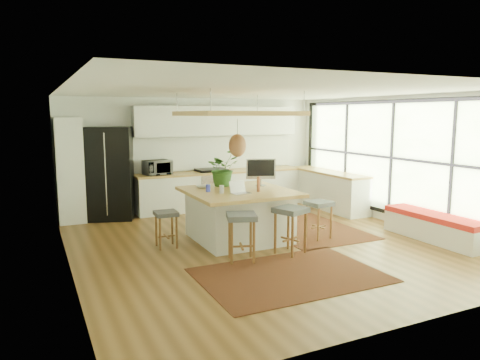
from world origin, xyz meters
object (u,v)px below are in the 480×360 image
stool_right_back (282,209)px  stool_right_front (319,220)px  island (239,215)px  island_plant (223,172)px  stool_left_side (166,227)px  stool_near_right (290,233)px  stool_near_left (242,239)px  monitor (261,173)px  laptop (241,187)px  fridge (109,177)px  microwave (157,166)px

stool_right_back → stool_right_front: bearing=-82.1°
island → island_plant: size_ratio=2.62×
stool_left_side → island_plant: bearing=20.8°
island → island_plant: bearing=96.5°
stool_near_right → island_plant: bearing=105.7°
stool_near_right → stool_right_front: bearing=30.0°
island_plant → stool_near_left: bearing=-103.7°
stool_near_left → monitor: 1.95m
stool_near_left → stool_right_back: bearing=43.8°
stool_right_front → stool_right_back: 1.10m
laptop → island_plant: 0.96m
stool_left_side → stool_near_left: bearing=-54.7°
fridge → stool_right_back: bearing=-18.4°
island → laptop: 0.70m
stool_near_right → island_plant: (-0.48, 1.72, 0.85)m
stool_right_back → monitor: size_ratio=1.20×
stool_right_back → laptop: bearing=-147.2°
stool_right_back → island_plant: 1.55m
fridge → microwave: fridge is taller
stool_left_side → island_plant: island_plant is taller
laptop → island: bearing=60.2°
microwave → island_plant: bearing=-83.0°
fridge → island_plant: size_ratio=2.89×
stool_near_right → laptop: laptop is taller
stool_right_front → stool_right_back: size_ratio=1.02×
stool_near_left → stool_left_side: 1.50m
stool_right_front → stool_left_side: (-2.74, 0.67, 0.00)m
stool_right_back → island: bearing=-157.3°
stool_near_right → stool_right_back: (0.82, 1.65, 0.00)m
stool_near_right → microwave: bearing=107.1°
monitor → island_plant: size_ratio=0.82×
laptop → island_plant: bearing=75.8°
stool_left_side → fridge: bearing=101.0°
stool_near_right → microwave: size_ratio=1.31×
island_plant → microwave: bearing=108.1°
island → stool_right_front: (1.38, -0.58, -0.11)m
island → fridge: bearing=124.0°
stool_near_left → laptop: laptop is taller
fridge → stool_left_side: fridge is taller
stool_right_front → laptop: (-1.51, 0.22, 0.70)m
stool_near_left → island_plant: island_plant is taller
stool_right_back → microwave: size_ratio=1.15×
island_plant → stool_right_front: bearing=-38.6°
island → stool_right_back: size_ratio=2.67×
stool_near_left → stool_near_right: bearing=-0.1°
fridge → monitor: (2.47, -2.51, 0.26)m
fridge → stool_near_right: bearing=-42.0°
microwave → laptop: bearing=-89.3°
stool_left_side → monitor: monitor is taller
stool_near_left → laptop: (0.36, 0.77, 0.70)m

